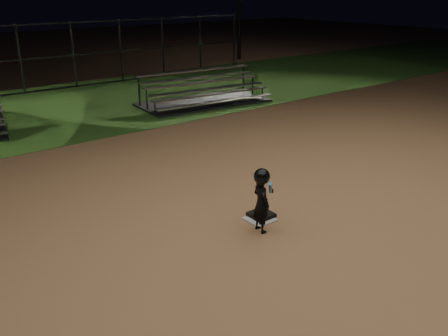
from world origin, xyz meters
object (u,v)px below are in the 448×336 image
home_plate (260,219)px  batting_tee (261,209)px  bleacher_right (204,97)px  child_batter (261,198)px

home_plate → batting_tee: bearing=34.1°
bleacher_right → home_plate: bearing=-114.0°
child_batter → bleacher_right: 9.15m
home_plate → child_batter: bearing=-130.7°
home_plate → bleacher_right: bleacher_right is taller
home_plate → bleacher_right: bearing=60.5°
home_plate → batting_tee: batting_tee is taller
batting_tee → child_batter: bearing=-133.5°
batting_tee → bleacher_right: 8.67m
home_plate → batting_tee: size_ratio=0.61×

